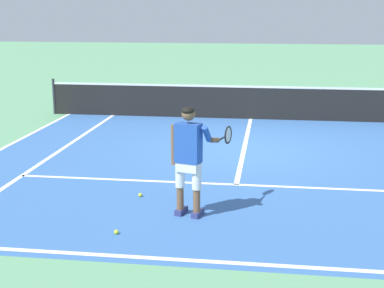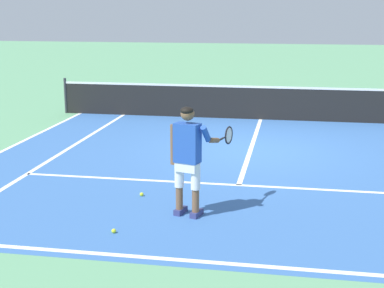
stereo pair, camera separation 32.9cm
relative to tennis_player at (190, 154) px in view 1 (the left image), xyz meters
name	(u,v)px [view 1 (the left image)]	position (x,y,z in m)	size (l,w,h in m)	color
ground_plane	(244,150)	(0.62, 4.33, -0.99)	(80.00, 80.00, 0.00)	#609E70
court_inner_surface	(241,162)	(0.62, 3.23, -0.99)	(10.98, 10.09, 0.00)	#3866A8
line_baseline	(219,262)	(0.62, -1.62, -0.99)	(10.98, 0.10, 0.01)	white
line_service	(236,185)	(0.62, 1.67, -0.99)	(8.23, 0.10, 0.01)	white
line_centre_service	(245,144)	(0.62, 4.87, -0.99)	(0.10, 6.40, 0.01)	white
line_singles_left	(52,155)	(-3.50, 3.23, -0.99)	(0.10, 9.69, 0.01)	white
tennis_net	(251,102)	(0.62, 8.07, -0.49)	(11.96, 0.08, 1.07)	#333338
tennis_player	(190,154)	(0.00, 0.00, 0.00)	(0.87, 1.04, 1.71)	navy
tennis_ball_near_feet	(116,232)	(-0.92, -0.90, -0.96)	(0.07, 0.07, 0.07)	#CCE02D
tennis_ball_by_baseline	(140,195)	(-0.96, 0.76, -0.96)	(0.07, 0.07, 0.07)	#CCE02D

